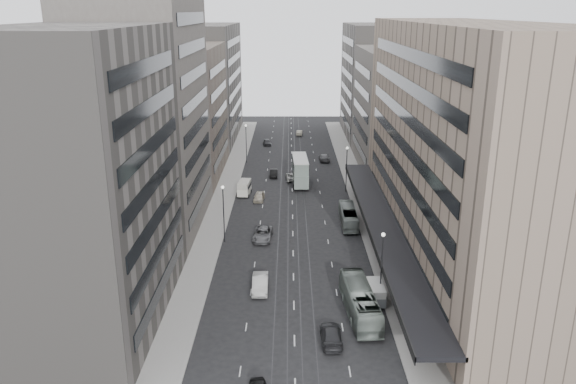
{
  "coord_description": "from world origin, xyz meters",
  "views": [
    {
      "loc": [
        -0.53,
        -61.48,
        31.41
      ],
      "look_at": [
        -0.72,
        19.01,
        5.13
      ],
      "focal_mm": 35.0,
      "sensor_mm": 36.0,
      "label": 1
    }
  ],
  "objects_px": {
    "bus_near": "(360,301)",
    "sedan_2": "(263,234)",
    "pedestrian": "(424,317)",
    "panel_van": "(244,188)",
    "sedan_1": "(260,283)",
    "bus_far": "(348,216)",
    "double_decker": "(300,170)",
    "vw_microbus": "(376,292)"
  },
  "relations": [
    {
      "from": "bus_near",
      "to": "vw_microbus",
      "type": "relative_size",
      "value": 2.82
    },
    {
      "from": "vw_microbus",
      "to": "sedan_2",
      "type": "height_order",
      "value": "vw_microbus"
    },
    {
      "from": "bus_far",
      "to": "panel_van",
      "type": "height_order",
      "value": "bus_far"
    },
    {
      "from": "panel_van",
      "to": "sedan_1",
      "type": "distance_m",
      "value": 35.53
    },
    {
      "from": "bus_far",
      "to": "vw_microbus",
      "type": "relative_size",
      "value": 2.37
    },
    {
      "from": "panel_van",
      "to": "sedan_2",
      "type": "relative_size",
      "value": 0.78
    },
    {
      "from": "panel_van",
      "to": "sedan_1",
      "type": "relative_size",
      "value": 0.84
    },
    {
      "from": "double_decker",
      "to": "bus_far",
      "type": "bearing_deg",
      "value": -73.47
    },
    {
      "from": "bus_near",
      "to": "sedan_2",
      "type": "xyz_separation_m",
      "value": [
        -11.39,
        20.89,
        -0.83
      ]
    },
    {
      "from": "panel_van",
      "to": "double_decker",
      "type": "bearing_deg",
      "value": 38.81
    },
    {
      "from": "bus_near",
      "to": "panel_van",
      "type": "relative_size",
      "value": 2.66
    },
    {
      "from": "vw_microbus",
      "to": "panel_van",
      "type": "bearing_deg",
      "value": 114.51
    },
    {
      "from": "bus_near",
      "to": "sedan_1",
      "type": "relative_size",
      "value": 2.24
    },
    {
      "from": "bus_near",
      "to": "pedestrian",
      "type": "bearing_deg",
      "value": 155.56
    },
    {
      "from": "bus_near",
      "to": "pedestrian",
      "type": "distance_m",
      "value": 6.81
    },
    {
      "from": "sedan_1",
      "to": "pedestrian",
      "type": "height_order",
      "value": "pedestrian"
    },
    {
      "from": "bus_near",
      "to": "panel_van",
      "type": "xyz_separation_m",
      "value": [
        -15.54,
        40.82,
        -0.16
      ]
    },
    {
      "from": "vw_microbus",
      "to": "pedestrian",
      "type": "height_order",
      "value": "vw_microbus"
    },
    {
      "from": "pedestrian",
      "to": "bus_near",
      "type": "bearing_deg",
      "value": -18.44
    },
    {
      "from": "bus_far",
      "to": "vw_microbus",
      "type": "distance_m",
      "value": 23.84
    },
    {
      "from": "bus_far",
      "to": "sedan_1",
      "type": "xyz_separation_m",
      "value": [
        -12.43,
        -21.1,
        -0.5
      ]
    },
    {
      "from": "double_decker",
      "to": "bus_near",
      "type": "bearing_deg",
      "value": -85.52
    },
    {
      "from": "panel_van",
      "to": "sedan_1",
      "type": "xyz_separation_m",
      "value": [
        4.54,
        -35.23,
        -0.6
      ]
    },
    {
      "from": "panel_van",
      "to": "sedan_1",
      "type": "height_order",
      "value": "panel_van"
    },
    {
      "from": "bus_far",
      "to": "bus_near",
      "type": "bearing_deg",
      "value": 87.34
    },
    {
      "from": "double_decker",
      "to": "sedan_1",
      "type": "height_order",
      "value": "double_decker"
    },
    {
      "from": "sedan_2",
      "to": "pedestrian",
      "type": "distance_m",
      "value": 29.24
    },
    {
      "from": "vw_microbus",
      "to": "panel_van",
      "type": "height_order",
      "value": "panel_van"
    },
    {
      "from": "bus_near",
      "to": "bus_far",
      "type": "relative_size",
      "value": 1.19
    },
    {
      "from": "bus_near",
      "to": "sedan_1",
      "type": "xyz_separation_m",
      "value": [
        -11.0,
        5.59,
        -0.75
      ]
    },
    {
      "from": "bus_far",
      "to": "panel_van",
      "type": "relative_size",
      "value": 2.23
    },
    {
      "from": "panel_van",
      "to": "pedestrian",
      "type": "xyz_separation_m",
      "value": [
        21.92,
        -43.16,
        -0.39
      ]
    },
    {
      "from": "bus_far",
      "to": "sedan_1",
      "type": "relative_size",
      "value": 1.88
    },
    {
      "from": "bus_near",
      "to": "bus_far",
      "type": "bearing_deg",
      "value": -97.41
    },
    {
      "from": "double_decker",
      "to": "sedan_2",
      "type": "distance_m",
      "value": 27.12
    },
    {
      "from": "pedestrian",
      "to": "bus_far",
      "type": "bearing_deg",
      "value": -78.67
    },
    {
      "from": "double_decker",
      "to": "sedan_1",
      "type": "bearing_deg",
      "value": -99.66
    },
    {
      "from": "double_decker",
      "to": "pedestrian",
      "type": "distance_m",
      "value": 51.08
    },
    {
      "from": "sedan_1",
      "to": "panel_van",
      "type": "bearing_deg",
      "value": 96.23
    },
    {
      "from": "bus_near",
      "to": "double_decker",
      "type": "height_order",
      "value": "double_decker"
    },
    {
      "from": "bus_far",
      "to": "double_decker",
      "type": "xyz_separation_m",
      "value": [
        -7.0,
        20.61,
        1.46
      ]
    },
    {
      "from": "bus_near",
      "to": "vw_microbus",
      "type": "height_order",
      "value": "bus_near"
    }
  ]
}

